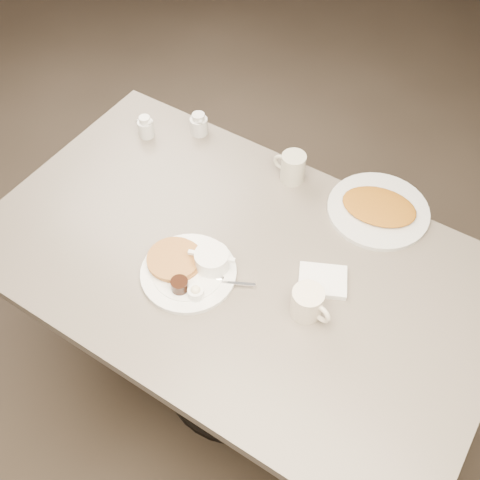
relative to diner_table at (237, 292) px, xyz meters
The scene contains 9 objects.
room 0.82m from the diner_table, ahead, with size 7.04×8.04×2.84m.
diner_table is the anchor object (origin of this frame).
main_plate 0.24m from the diner_table, 127.79° to the right, with size 0.36×0.35×0.07m.
coffee_mug_near 0.34m from the diner_table, ahead, with size 0.13×0.10×0.09m.
napkin 0.31m from the diner_table, 14.56° to the left, with size 0.17×0.15×0.02m.
coffee_mug_far 0.43m from the diner_table, 94.36° to the left, with size 0.11×0.08×0.10m.
creamer_left 0.65m from the diner_table, 153.06° to the left, with size 0.08×0.07×0.08m.
creamer_right 0.60m from the diner_table, 136.16° to the left, with size 0.08×0.08×0.08m.
hash_plate 0.51m from the diner_table, 55.54° to the left, with size 0.37×0.37×0.04m.
Camera 1 is at (0.55, -0.83, 2.11)m, focal length 43.65 mm.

